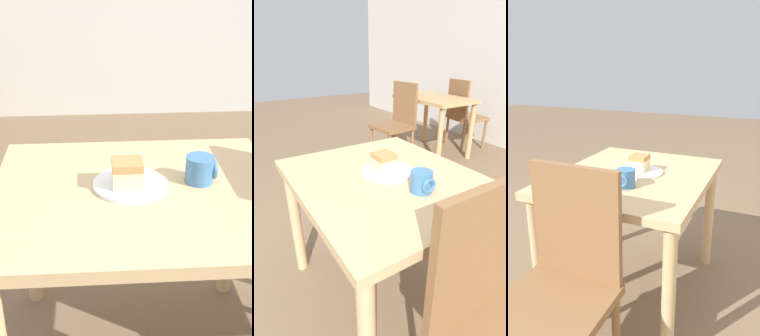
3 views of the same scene
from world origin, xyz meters
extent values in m
cube|color=tan|center=(-0.15, 0.29, 0.69)|extent=(0.93, 0.78, 0.04)
cylinder|color=tan|center=(-0.56, 0.63, 0.34)|extent=(0.06, 0.06, 0.67)
cylinder|color=tan|center=(0.27, 0.63, 0.34)|extent=(0.06, 0.06, 0.67)
cylinder|color=white|center=(-0.17, 0.32, 0.72)|extent=(0.24, 0.24, 0.01)
cube|color=beige|center=(-0.19, 0.31, 0.76)|extent=(0.09, 0.09, 0.06)
cube|color=#B27F47|center=(-0.19, 0.31, 0.80)|extent=(0.10, 0.09, 0.02)
cylinder|color=teal|center=(0.05, 0.33, 0.76)|extent=(0.09, 0.09, 0.09)
torus|color=teal|center=(0.10, 0.33, 0.76)|extent=(0.02, 0.07, 0.07)
camera|label=1|loc=(-0.28, -0.99, 1.42)|focal=50.00mm
camera|label=2|loc=(0.76, -0.31, 1.24)|focal=28.00mm
camera|label=3|loc=(1.38, 0.96, 1.28)|focal=35.00mm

